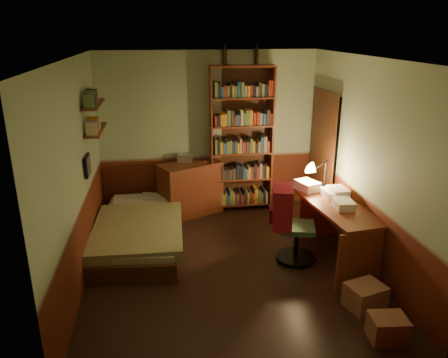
{
  "coord_description": "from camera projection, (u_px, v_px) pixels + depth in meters",
  "views": [
    {
      "loc": [
        -0.77,
        -4.93,
        2.92
      ],
      "look_at": [
        0.0,
        0.25,
        1.1
      ],
      "focal_mm": 35.0,
      "sensor_mm": 36.0,
      "label": 1
    }
  ],
  "objects": [
    {
      "name": "floor",
      "position": [
        227.0,
        266.0,
        5.67
      ],
      "size": [
        3.5,
        4.0,
        0.02
      ],
      "primitive_type": "cube",
      "color": "black",
      "rests_on": "ground"
    },
    {
      "name": "wall_back",
      "position": [
        208.0,
        132.0,
        7.12
      ],
      "size": [
        3.5,
        0.02,
        2.6
      ],
      "primitive_type": "cube",
      "color": "#9AB18B",
      "rests_on": "ground"
    },
    {
      "name": "doorway",
      "position": [
        323.0,
        158.0,
        6.79
      ],
      "size": [
        0.06,
        0.9,
        2.0
      ],
      "primitive_type": "cube",
      "color": "black",
      "rests_on": "ground"
    },
    {
      "name": "door_trim",
      "position": [
        321.0,
        158.0,
        6.79
      ],
      "size": [
        0.02,
        0.98,
        2.08
      ],
      "primitive_type": "cube",
      "color": "#3D1F10",
      "rests_on": "ground"
    },
    {
      "name": "cardboard_box_b",
      "position": [
        365.0,
        296.0,
        4.77
      ],
      "size": [
        0.46,
        0.42,
        0.28
      ],
      "primitive_type": "cube",
      "rotation": [
        0.0,
        0.0,
        0.28
      ],
      "color": "#905F4A",
      "rests_on": "ground"
    },
    {
      "name": "desk",
      "position": [
        336.0,
        233.0,
        5.7
      ],
      "size": [
        0.76,
        1.49,
        0.77
      ],
      "primitive_type": "cube",
      "rotation": [
        0.0,
        0.0,
        0.12
      ],
      "color": "#602816",
      "rests_on": "ground"
    },
    {
      "name": "wall_left",
      "position": [
        75.0,
        177.0,
        5.0
      ],
      "size": [
        0.02,
        4.0,
        2.6
      ],
      "primitive_type": "cube",
      "color": "#9AB18B",
      "rests_on": "ground"
    },
    {
      "name": "paper_stack",
      "position": [
        307.0,
        186.0,
        6.09
      ],
      "size": [
        0.33,
        0.38,
        0.13
      ],
      "primitive_type": "cube",
      "rotation": [
        0.0,
        0.0,
        0.38
      ],
      "color": "silver",
      "rests_on": "desk"
    },
    {
      "name": "wall_shelf_lower",
      "position": [
        96.0,
        130.0,
        5.94
      ],
      "size": [
        0.2,
        0.9,
        0.03
      ],
      "primitive_type": "cube",
      "color": "#602816",
      "rests_on": "wall_left"
    },
    {
      "name": "bottle_right",
      "position": [
        257.0,
        56.0,
        6.78
      ],
      "size": [
        0.07,
        0.07,
        0.25
      ],
      "primitive_type": "cylinder",
      "rotation": [
        0.0,
        0.0,
        -0.11
      ],
      "color": "black",
      "rests_on": "bookshelf"
    },
    {
      "name": "dresser",
      "position": [
        191.0,
        189.0,
        7.13
      ],
      "size": [
        1.08,
        0.85,
        0.86
      ],
      "primitive_type": "cube",
      "rotation": [
        0.0,
        0.0,
        0.44
      ],
      "color": "#602816",
      "rests_on": "ground"
    },
    {
      "name": "wall_front",
      "position": [
        267.0,
        250.0,
        3.36
      ],
      "size": [
        3.5,
        0.02,
        2.6
      ],
      "primitive_type": "cube",
      "color": "#9AB18B",
      "rests_on": "ground"
    },
    {
      "name": "bed",
      "position": [
        138.0,
        223.0,
        6.15
      ],
      "size": [
        1.31,
        2.22,
        0.63
      ],
      "primitive_type": "cube",
      "rotation": [
        0.0,
        0.0,
        -0.08
      ],
      "color": "olive",
      "rests_on": "ground"
    },
    {
      "name": "wall_shelf_upper",
      "position": [
        93.0,
        104.0,
        5.83
      ],
      "size": [
        0.2,
        0.9,
        0.03
      ],
      "primitive_type": "cube",
      "color": "#602816",
      "rests_on": "wall_left"
    },
    {
      "name": "desk_lamp",
      "position": [
        325.0,
        169.0,
        6.13
      ],
      "size": [
        0.19,
        0.19,
        0.55
      ],
      "primitive_type": "cone",
      "rotation": [
        0.0,
        0.0,
        -0.17
      ],
      "color": "black",
      "rests_on": "desk"
    },
    {
      "name": "cardboard_box_a",
      "position": [
        388.0,
        329.0,
        4.27
      ],
      "size": [
        0.37,
        0.31,
        0.26
      ],
      "primitive_type": "cube",
      "rotation": [
        0.0,
        0.0,
        -0.1
      ],
      "color": "#905F4A",
      "rests_on": "ground"
    },
    {
      "name": "ceiling",
      "position": [
        227.0,
        57.0,
        4.81
      ],
      "size": [
        3.5,
        4.0,
        0.02
      ],
      "primitive_type": "cube",
      "color": "silver",
      "rests_on": "wall_back"
    },
    {
      "name": "framed_picture",
      "position": [
        87.0,
        166.0,
        5.58
      ],
      "size": [
        0.04,
        0.32,
        0.26
      ],
      "primitive_type": "cube",
      "color": "black",
      "rests_on": "wall_left"
    },
    {
      "name": "bookshelf",
      "position": [
        242.0,
        140.0,
        7.08
      ],
      "size": [
        1.03,
        0.36,
        2.38
      ],
      "primitive_type": "cube",
      "rotation": [
        0.0,
        0.0,
        -0.04
      ],
      "color": "#602816",
      "rests_on": "ground"
    },
    {
      "name": "office_chair",
      "position": [
        297.0,
        225.0,
        5.64
      ],
      "size": [
        0.61,
        0.57,
        1.02
      ],
      "primitive_type": "cube",
      "rotation": [
        0.0,
        0.0,
        -0.27
      ],
      "color": "#31593B",
      "rests_on": "ground"
    },
    {
      "name": "wall_right",
      "position": [
        365.0,
        164.0,
        5.48
      ],
      "size": [
        0.02,
        4.0,
        2.6
      ],
      "primitive_type": "cube",
      "color": "#9AB18B",
      "rests_on": "ground"
    },
    {
      "name": "mini_stereo",
      "position": [
        185.0,
        158.0,
        7.08
      ],
      "size": [
        0.26,
        0.23,
        0.12
      ],
      "primitive_type": "cube",
      "rotation": [
        0.0,
        0.0,
        -0.25
      ],
      "color": "#B2B2B7",
      "rests_on": "dresser"
    },
    {
      "name": "red_jacket",
      "position": [
        279.0,
        166.0,
        5.44
      ],
      "size": [
        0.37,
        0.5,
        0.53
      ],
      "primitive_type": "cube",
      "rotation": [
        0.0,
        0.0,
        0.29
      ],
      "color": "maroon",
      "rests_on": "office_chair"
    },
    {
      "name": "bottle_left",
      "position": [
        225.0,
        57.0,
        6.71
      ],
      "size": [
        0.07,
        0.07,
        0.24
      ],
      "primitive_type": "cylinder",
      "rotation": [
        0.0,
        0.0,
        -0.11
      ],
      "color": "black",
      "rests_on": "bookshelf"
    }
  ]
}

